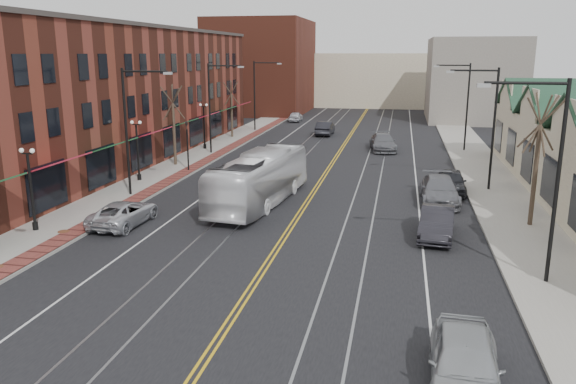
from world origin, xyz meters
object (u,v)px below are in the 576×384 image
at_px(parked_car_a, 465,364).
at_px(parked_suv, 124,213).
at_px(parked_car_c, 439,190).
at_px(transit_bus, 260,179).
at_px(parked_car_b, 437,223).
at_px(parked_car_d, 451,182).

bearing_deg(parked_car_a, parked_suv, 146.41).
height_order(parked_suv, parked_car_c, parked_car_c).
xyz_separation_m(transit_bus, parked_suv, (-6.15, -5.63, -0.91)).
bearing_deg(transit_bus, parked_car_a, 126.53).
bearing_deg(parked_suv, parked_car_a, 145.31).
bearing_deg(parked_car_c, parked_car_b, -95.24).
bearing_deg(parked_car_d, parked_car_a, -92.23).
xyz_separation_m(parked_suv, parked_car_c, (16.96, 8.17, 0.13)).
bearing_deg(parked_suv, parked_car_c, -151.96).
height_order(parked_car_c, parked_car_d, parked_car_c).
distance_m(parked_suv, parked_car_c, 18.83).
bearing_deg(parked_car_d, transit_bus, -154.91).
height_order(parked_car_b, parked_car_d, parked_car_d).
relative_size(parked_car_a, parked_car_d, 1.06).
xyz_separation_m(parked_suv, parked_car_a, (16.41, -12.38, 0.16)).
bearing_deg(parked_car_a, parked_car_b, 93.36).
relative_size(parked_suv, parked_car_b, 1.04).
bearing_deg(parked_suv, parked_car_d, -146.55).
bearing_deg(parked_car_d, parked_car_b, -97.13).
relative_size(transit_bus, parked_car_d, 2.48).
height_order(parked_car_a, parked_car_b, parked_car_a).
xyz_separation_m(parked_car_b, parked_car_c, (0.53, 6.99, 0.04)).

